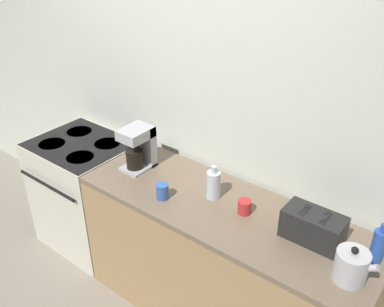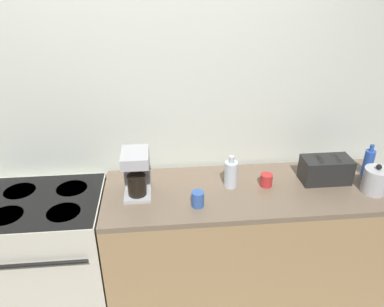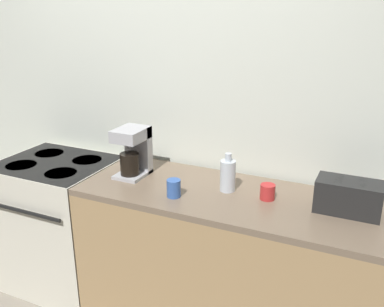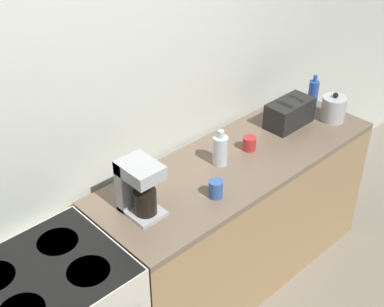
# 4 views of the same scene
# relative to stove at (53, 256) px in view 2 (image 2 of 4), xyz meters

# --- Properties ---
(wall_back) EXTENTS (8.00, 0.05, 2.60)m
(wall_back) POSITION_rel_stove_xyz_m (0.64, 0.38, 0.83)
(wall_back) COLOR silver
(wall_back) RESTS_ON ground_plane
(stove) EXTENTS (0.73, 0.65, 0.92)m
(stove) POSITION_rel_stove_xyz_m (0.00, 0.00, 0.00)
(stove) COLOR silver
(stove) RESTS_ON ground_plane
(counter_block) EXTENTS (1.87, 0.64, 0.92)m
(counter_block) POSITION_rel_stove_xyz_m (1.31, 0.01, -0.01)
(counter_block) COLOR tan
(counter_block) RESTS_ON ground_plane
(kettle) EXTENTS (0.20, 0.16, 0.20)m
(kettle) POSITION_rel_stove_xyz_m (2.09, -0.09, 0.53)
(kettle) COLOR silver
(kettle) RESTS_ON counter_block
(toaster) EXTENTS (0.32, 0.17, 0.17)m
(toaster) POSITION_rel_stove_xyz_m (1.83, 0.06, 0.53)
(toaster) COLOR black
(toaster) RESTS_ON counter_block
(coffee_maker) EXTENTS (0.16, 0.22, 0.30)m
(coffee_maker) POSITION_rel_stove_xyz_m (0.59, 0.04, 0.61)
(coffee_maker) COLOR #B7B7BC
(coffee_maker) RESTS_ON counter_block
(bottle_blue) EXTENTS (0.07, 0.07, 0.23)m
(bottle_blue) POSITION_rel_stove_xyz_m (2.15, 0.11, 0.54)
(bottle_blue) COLOR #2D56B7
(bottle_blue) RESTS_ON counter_block
(bottle_clear) EXTENTS (0.09, 0.09, 0.22)m
(bottle_clear) POSITION_rel_stove_xyz_m (1.19, 0.06, 0.54)
(bottle_clear) COLOR silver
(bottle_clear) RESTS_ON counter_block
(cup_blue) EXTENTS (0.08, 0.08, 0.10)m
(cup_blue) POSITION_rel_stove_xyz_m (0.96, -0.14, 0.50)
(cup_blue) COLOR #3860B2
(cup_blue) RESTS_ON counter_block
(cup_red) EXTENTS (0.08, 0.08, 0.08)m
(cup_red) POSITION_rel_stove_xyz_m (1.43, 0.04, 0.49)
(cup_red) COLOR red
(cup_red) RESTS_ON counter_block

